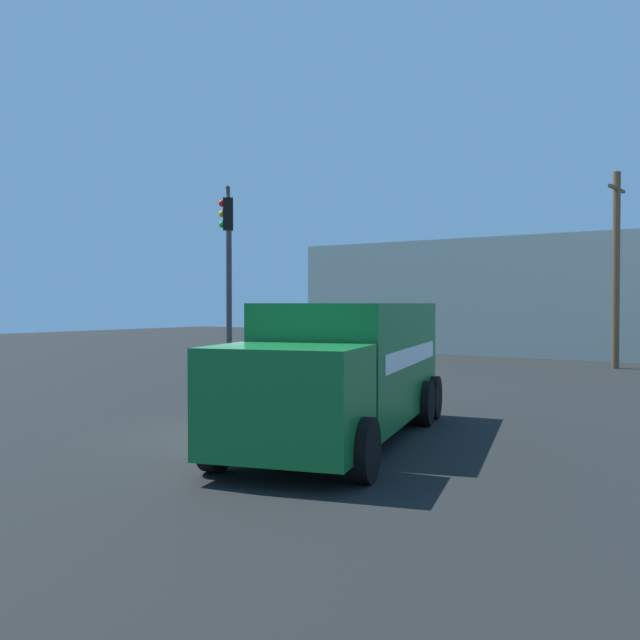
# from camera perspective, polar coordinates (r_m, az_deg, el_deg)

# --- Properties ---
(ground_plane) EXTENTS (100.00, 100.00, 0.00)m
(ground_plane) POSITION_cam_1_polar(r_m,az_deg,el_deg) (15.25, -5.97, -8.93)
(ground_plane) COLOR black
(delivery_truck) EXTENTS (4.83, 8.36, 2.71)m
(delivery_truck) POSITION_cam_1_polar(r_m,az_deg,el_deg) (14.44, 2.02, -3.77)
(delivery_truck) COLOR #146B2D
(delivery_truck) RESTS_ON ground
(traffic_light_primary) EXTENTS (3.00, 3.31, 6.34)m
(traffic_light_primary) POSITION_cam_1_polar(r_m,az_deg,el_deg) (24.43, -7.21, 4.71)
(traffic_light_primary) COLOR #38383D
(traffic_light_primary) RESTS_ON ground
(utility_pole) EXTENTS (0.30, 2.20, 8.14)m
(utility_pole) POSITION_cam_1_polar(r_m,az_deg,el_deg) (32.52, 22.24, 3.88)
(utility_pole) COLOR brown
(utility_pole) RESTS_ON ground
(building_backdrop) EXTENTS (21.57, 6.00, 6.09)m
(building_backdrop) POSITION_cam_1_polar(r_m,az_deg,el_deg) (40.80, 13.95, 1.76)
(building_backdrop) COLOR gray
(building_backdrop) RESTS_ON ground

